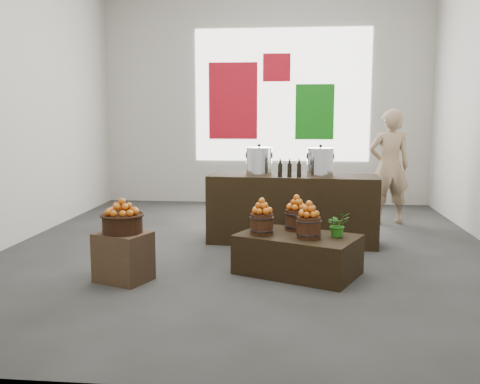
# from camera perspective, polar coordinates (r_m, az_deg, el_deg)

# --- Properties ---
(ground) EXTENTS (7.00, 7.00, 0.00)m
(ground) POSITION_cam_1_polar(r_m,az_deg,el_deg) (6.70, 1.04, -5.95)
(ground) COLOR #353532
(ground) RESTS_ON ground
(back_wall) EXTENTS (6.00, 0.04, 4.00)m
(back_wall) POSITION_cam_1_polar(r_m,az_deg,el_deg) (10.00, 2.75, 10.25)
(back_wall) COLOR #B3AFA5
(back_wall) RESTS_ON ground
(back_opening) EXTENTS (3.20, 0.02, 2.40)m
(back_opening) POSITION_cam_1_polar(r_m,az_deg,el_deg) (9.97, 4.49, 10.24)
(back_opening) COLOR white
(back_opening) RESTS_ON back_wall
(deco_red_left) EXTENTS (0.90, 0.04, 1.40)m
(deco_red_left) POSITION_cam_1_polar(r_m,az_deg,el_deg) (10.02, -0.74, 9.68)
(deco_red_left) COLOR #B30D1C
(deco_red_left) RESTS_ON back_wall
(deco_green_right) EXTENTS (0.70, 0.04, 1.00)m
(deco_green_right) POSITION_cam_1_polar(r_m,az_deg,el_deg) (9.96, 7.96, 8.46)
(deco_green_right) COLOR #116F12
(deco_green_right) RESTS_ON back_wall
(deco_red_upper) EXTENTS (0.50, 0.04, 0.50)m
(deco_red_upper) POSITION_cam_1_polar(r_m,az_deg,el_deg) (9.99, 3.93, 13.11)
(deco_red_upper) COLOR #B30D1C
(deco_red_upper) RESTS_ON back_wall
(crate) EXTENTS (0.60, 0.55, 0.49)m
(crate) POSITION_cam_1_polar(r_m,az_deg,el_deg) (5.46, -12.33, -6.77)
(crate) COLOR brown
(crate) RESTS_ON ground
(wicker_basket) EXTENTS (0.39, 0.39, 0.18)m
(wicker_basket) POSITION_cam_1_polar(r_m,az_deg,el_deg) (5.39, -12.43, -3.34)
(wicker_basket) COLOR black
(wicker_basket) RESTS_ON crate
(apples_in_basket) EXTENTS (0.31, 0.31, 0.16)m
(apples_in_basket) POSITION_cam_1_polar(r_m,az_deg,el_deg) (5.36, -12.49, -1.55)
(apples_in_basket) COLOR #A91105
(apples_in_basket) RESTS_ON wicker_basket
(display_table) EXTENTS (1.38, 1.15, 0.41)m
(display_table) POSITION_cam_1_polar(r_m,az_deg,el_deg) (5.62, 6.17, -6.62)
(display_table) COLOR black
(display_table) RESTS_ON ground
(apple_bucket_front_left) EXTENTS (0.24, 0.24, 0.22)m
(apple_bucket_front_left) POSITION_cam_1_polar(r_m,az_deg,el_deg) (5.54, 2.32, -3.44)
(apple_bucket_front_left) COLOR #3E1C11
(apple_bucket_front_left) RESTS_ON display_table
(apples_in_bucket_front_left) EXTENTS (0.18, 0.18, 0.16)m
(apples_in_bucket_front_left) POSITION_cam_1_polar(r_m,az_deg,el_deg) (5.51, 2.33, -1.50)
(apples_in_bucket_front_left) COLOR #A91105
(apples_in_bucket_front_left) RESTS_ON apple_bucket_front_left
(apple_bucket_front_right) EXTENTS (0.24, 0.24, 0.22)m
(apple_bucket_front_right) POSITION_cam_1_polar(r_m,az_deg,el_deg) (5.40, 7.34, -3.80)
(apple_bucket_front_right) COLOR #3E1C11
(apple_bucket_front_right) RESTS_ON display_table
(apples_in_bucket_front_right) EXTENTS (0.18, 0.18, 0.16)m
(apples_in_bucket_front_right) POSITION_cam_1_polar(r_m,az_deg,el_deg) (5.37, 7.37, -1.82)
(apples_in_bucket_front_right) COLOR #A91105
(apples_in_bucket_front_right) RESTS_ON apple_bucket_front_right
(apple_bucket_rear) EXTENTS (0.24, 0.24, 0.22)m
(apple_bucket_rear) POSITION_cam_1_polar(r_m,az_deg,el_deg) (5.79, 6.02, -2.98)
(apple_bucket_rear) COLOR #3E1C11
(apple_bucket_rear) RESTS_ON display_table
(apples_in_bucket_rear) EXTENTS (0.18, 0.18, 0.16)m
(apples_in_bucket_rear) POSITION_cam_1_polar(r_m,az_deg,el_deg) (5.75, 6.04, -1.12)
(apples_in_bucket_rear) COLOR #A91105
(apples_in_bucket_rear) RESTS_ON apple_bucket_rear
(herb_garnish_right) EXTENTS (0.29, 0.27, 0.26)m
(herb_garnish_right) POSITION_cam_1_polar(r_m,az_deg,el_deg) (5.51, 10.39, -3.43)
(herb_garnish_right) COLOR #206615
(herb_garnish_right) RESTS_ON display_table
(herb_garnish_left) EXTENTS (0.17, 0.15, 0.28)m
(herb_garnish_left) POSITION_cam_1_polar(r_m,az_deg,el_deg) (5.85, 2.02, -2.51)
(herb_garnish_left) COLOR #206615
(herb_garnish_left) RESTS_ON display_table
(counter) EXTENTS (2.19, 0.83, 0.88)m
(counter) POSITION_cam_1_polar(r_m,az_deg,el_deg) (6.93, 5.63, -1.80)
(counter) COLOR black
(counter) RESTS_ON ground
(stock_pot_left) EXTENTS (0.33, 0.33, 0.33)m
(stock_pot_left) POSITION_cam_1_polar(r_m,az_deg,el_deg) (6.90, 2.05, 3.25)
(stock_pot_left) COLOR silver
(stock_pot_left) RESTS_ON counter
(stock_pot_center) EXTENTS (0.33, 0.33, 0.33)m
(stock_pot_center) POSITION_cam_1_polar(r_m,az_deg,el_deg) (6.84, 8.56, 3.12)
(stock_pot_center) COLOR silver
(stock_pot_center) RESTS_ON counter
(oil_cruets) EXTENTS (0.24, 0.07, 0.24)m
(oil_cruets) POSITION_cam_1_polar(r_m,az_deg,el_deg) (6.65, 5.56, 2.65)
(oil_cruets) COLOR black
(oil_cruets) RESTS_ON counter
(shopper) EXTENTS (0.68, 0.49, 1.73)m
(shopper) POSITION_cam_1_polar(r_m,az_deg,el_deg) (8.37, 15.62, 2.59)
(shopper) COLOR #9B7F5F
(shopper) RESTS_ON ground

